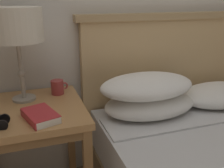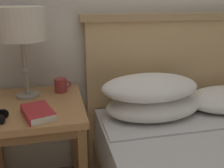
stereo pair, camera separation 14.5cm
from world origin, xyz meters
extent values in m
cube|color=#AD7A47|center=(-0.53, 0.74, 0.64)|extent=(0.58, 0.58, 0.04)
cube|color=brown|center=(-0.53, 0.74, 0.59)|extent=(0.55, 0.55, 0.05)
cube|color=olive|center=(-0.28, 1.00, 0.31)|extent=(0.04, 0.04, 0.62)
cube|color=silver|center=(0.47, 0.66, 0.49)|extent=(1.20, 0.28, 0.01)
cube|color=tan|center=(0.47, 1.01, 0.53)|extent=(1.31, 0.06, 1.07)
cube|color=#A4865B|center=(0.47, 1.01, 1.09)|extent=(1.38, 0.10, 0.04)
ellipsoid|color=white|center=(0.20, 0.77, 0.56)|extent=(0.60, 0.36, 0.15)
ellipsoid|color=white|center=(0.18, 0.77, 0.69)|extent=(0.60, 0.36, 0.15)
cylinder|color=gray|center=(-0.55, 0.87, 0.66)|extent=(0.13, 0.13, 0.01)
cylinder|color=gray|center=(-0.55, 0.87, 0.83)|extent=(0.02, 0.02, 0.32)
sphere|color=gray|center=(-0.55, 0.87, 0.81)|extent=(0.04, 0.04, 0.04)
cylinder|color=beige|center=(-0.55, 0.87, 1.08)|extent=(0.28, 0.28, 0.18)
cube|color=silver|center=(-0.48, 0.58, 0.67)|extent=(0.18, 0.23, 0.04)
cube|color=#B2282D|center=(-0.48, 0.58, 0.69)|extent=(0.18, 0.23, 0.00)
cube|color=#B2282D|center=(-0.54, 0.56, 0.67)|extent=(0.07, 0.20, 0.04)
cylinder|color=black|center=(-0.65, 0.53, 0.68)|extent=(0.05, 0.01, 0.05)
cylinder|color=black|center=(-0.64, 0.59, 0.68)|extent=(0.05, 0.01, 0.05)
cylinder|color=#993333|center=(-0.35, 0.90, 0.70)|extent=(0.08, 0.08, 0.08)
torus|color=#993333|center=(-0.31, 0.90, 0.70)|extent=(0.05, 0.01, 0.05)
camera|label=1|loc=(-0.52, -0.61, 1.22)|focal=42.00mm
camera|label=2|loc=(-0.38, -0.64, 1.22)|focal=42.00mm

